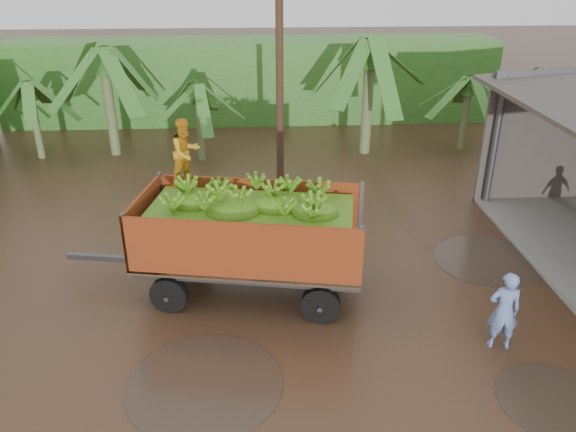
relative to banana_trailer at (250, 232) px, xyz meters
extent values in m
plane|color=black|center=(2.06, -1.16, -1.51)|extent=(100.00, 100.00, 0.00)
cube|color=#2D661E|center=(0.06, 14.84, 0.29)|extent=(22.00, 3.00, 3.60)
cube|color=#47474C|center=(-3.39, 0.61, -0.90)|extent=(1.98, 0.48, 0.13)
imported|color=orange|center=(-1.39, 0.89, 1.59)|extent=(0.96, 0.95, 1.56)
imported|color=#667DBB|center=(4.94, -2.40, -0.66)|extent=(0.67, 0.49, 1.71)
cylinder|color=#47301E|center=(0.98, 6.31, 2.69)|extent=(0.24, 0.24, 8.41)
camera|label=1|loc=(0.18, -11.21, 5.72)|focal=35.00mm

